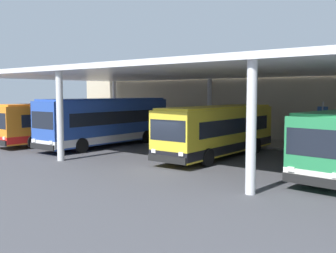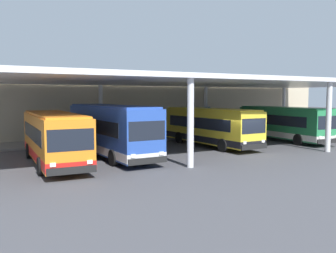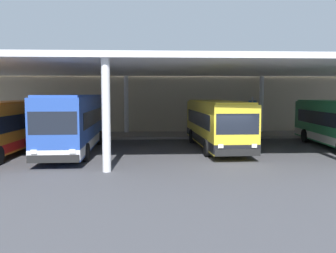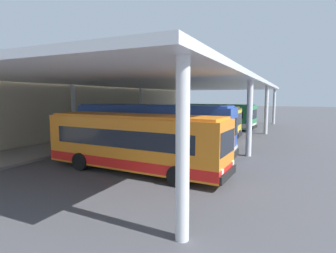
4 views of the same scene
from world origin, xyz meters
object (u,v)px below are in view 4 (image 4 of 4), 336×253
Objects in this scene: bus_second_bay at (153,130)px; trash_bin at (178,118)px; bus_middle_bay at (188,121)px; bus_nearest_bay at (134,142)px; banner_sign at (152,114)px; bench_waiting at (170,120)px; bus_far_bay at (213,116)px.

bus_second_bay is 11.61× the size of trash_bin.
bus_second_bay reaches higher than bus_middle_bay.
banner_sign is (17.54, 8.34, 0.32)m from bus_nearest_bay.
bus_nearest_bay is 5.91× the size of bench_waiting.
bus_second_bay is (4.08, 1.00, 0.19)m from bus_nearest_bay.
bus_nearest_bay is at bearing -171.69° from bus_middle_bay.
bus_far_bay is at bearing -129.87° from trash_bin.
bench_waiting is 1.84× the size of trash_bin.
bus_second_bay is at bearing -151.41° from banner_sign.
trash_bin is at bearing -1.00° from bench_waiting.
bus_nearest_bay is 29.31m from trash_bin.
bus_second_bay is 3.56× the size of banner_sign.
bus_second_bay is 9.23m from bus_middle_bay.
bench_waiting is 7.32m from banner_sign.
bus_far_bay is 3.34× the size of banner_sign.
bus_nearest_bay is at bearing -161.77° from trash_bin.
bench_waiting is (3.23, 7.67, -0.99)m from bus_far_bay.
bus_middle_bay is at bearing 8.31° from bus_nearest_bay.
bus_nearest_bay is 1.00× the size of bus_middle_bay.
bus_nearest_bay is at bearing -154.57° from banner_sign.
bus_middle_bay is (9.18, 0.93, -0.19)m from bus_second_bay.
bus_second_bay reaches higher than bus_far_bay.
bus_far_bay is 7.85m from banner_sign.
trash_bin is 10.40m from banner_sign.
bus_nearest_bay is at bearing -166.17° from bus_second_bay.
bus_second_bay is at bearing -158.27° from bench_waiting.
bus_middle_bay is at bearing 5.79° from bus_second_bay.
banner_sign is at bearing 119.98° from bus_far_bay.
banner_sign is (-7.15, -0.88, 1.32)m from bench_waiting.
trash_bin is at bearing 18.23° from bus_nearest_bay.
bus_far_bay is (8.20, -0.39, 0.00)m from bus_middle_bay.
bus_far_bay is at bearing -2.73° from bus_middle_bay.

